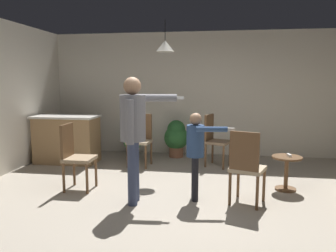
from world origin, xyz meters
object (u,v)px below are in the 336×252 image
Objects in this scene: side_table_by_couch at (286,169)px; potted_plant_corner at (176,137)px; dining_chair_centre_back at (75,154)px; spare_remote_on_table at (289,155)px; person_child at (196,146)px; dining_chair_near_wall at (141,138)px; dining_chair_by_counter at (214,138)px; person_adult at (134,126)px; potted_plant_by_wall at (133,139)px; kitchen_counter at (67,139)px; dining_chair_spare at (246,165)px.

side_table_by_couch is 0.65× the size of potted_plant_corner.
dining_chair_centre_back reaches higher than spare_remote_on_table.
person_child reaches higher than dining_chair_near_wall.
person_child is at bearing 13.84° from dining_chair_by_counter.
spare_remote_on_table is (0.03, -0.00, 0.21)m from side_table_by_couch.
dining_chair_centre_back is (-1.03, 0.41, -0.50)m from person_adult.
potted_plant_by_wall is (-2.87, 1.88, 0.04)m from side_table_by_couch.
dining_chair_near_wall reaches higher than spare_remote_on_table.
dining_chair_near_wall reaches higher than kitchen_counter.
person_adult is at bearing -74.78° from potted_plant_by_wall.
dining_chair_near_wall is 1.69m from dining_chair_centre_back.
dining_chair_by_counter and dining_chair_near_wall have the same top height.
potted_plant_by_wall is at bearing -177.03° from potted_plant_corner.
person_adult is at bearing 106.16° from dining_chair_near_wall.
dining_chair_centre_back reaches higher than side_table_by_couch.
dining_chair_by_counter is 2.04m from dining_chair_spare.
potted_plant_corner is at bearing 2.97° from potted_plant_by_wall.
person_adult is 1.22m from dining_chair_centre_back.
potted_plant_by_wall is at bearing -87.89° from dining_chair_by_counter.
dining_chair_spare is 1.25× the size of potted_plant_corner.
kitchen_counter is at bearing 164.49° from side_table_by_couch.
person_child reaches higher than dining_chair_by_counter.
potted_plant_corner is at bearing 136.15° from dining_chair_spare.
dining_chair_centre_back is (-2.06, -1.72, 0.00)m from dining_chair_by_counter.
person_child is at bearing -155.23° from side_table_by_couch.
dining_chair_near_wall is (-1.42, -0.15, 0.00)m from dining_chair_by_counter.
spare_remote_on_table is (3.18, 0.44, -0.01)m from dining_chair_centre_back.
potted_plant_by_wall is at bearing 147.01° from spare_remote_on_table.
dining_chair_near_wall is 1.00m from potted_plant_corner.
dining_chair_by_counter and dining_chair_centre_back have the same top height.
person_adult is 2.10× the size of potted_plant_corner.
potted_plant_by_wall reaches higher than side_table_by_couch.
dining_chair_centre_back is at bearing -116.24° from person_adult.
potted_plant_corner is (-1.26, 2.64, -0.10)m from dining_chair_spare.
side_table_by_couch is 0.43× the size of person_child.
side_table_by_couch is 0.31× the size of person_adult.
person_adult is 1.69× the size of dining_chair_centre_back.
person_child is 1.49m from spare_remote_on_table.
person_child is (2.71, -1.73, 0.27)m from kitchen_counter.
potted_plant_corner is 2.74m from spare_remote_on_table.
kitchen_counter is 1.79m from dining_chair_centre_back.
dining_chair_by_counter is 1.88m from potted_plant_by_wall.
dining_chair_near_wall is 1.49× the size of potted_plant_by_wall.
dining_chair_near_wall is (-1.19, 1.73, -0.21)m from person_child.
dining_chair_near_wall is (-2.51, 1.13, 0.22)m from side_table_by_couch.
kitchen_counter is 1.04× the size of person_child.
spare_remote_on_table is (1.12, -1.28, -0.01)m from dining_chair_by_counter.
dining_chair_near_wall is (-0.39, 1.98, -0.50)m from person_adult.
person_child is 1.91m from dining_chair_by_counter.
side_table_by_couch is 0.52× the size of dining_chair_centre_back.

